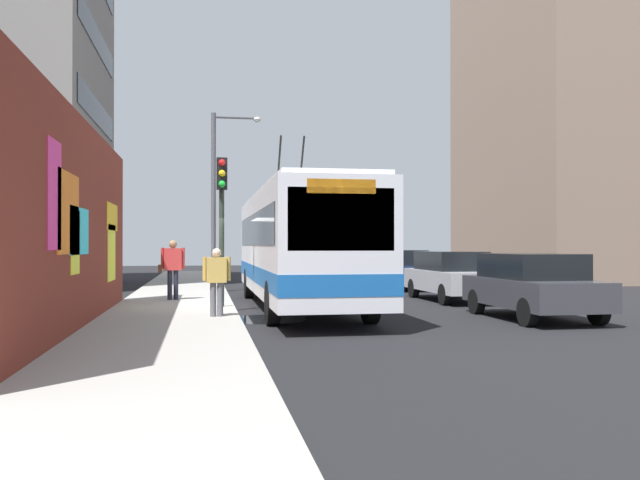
{
  "coord_description": "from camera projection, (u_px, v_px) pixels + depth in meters",
  "views": [
    {
      "loc": [
        -18.54,
        0.84,
        1.79
      ],
      "look_at": [
        1.4,
        -2.68,
        1.94
      ],
      "focal_mm": 37.27,
      "sensor_mm": 36.0,
      "label": 1
    }
  ],
  "objects": [
    {
      "name": "traffic_light",
      "position": [
        222.0,
        206.0,
        17.55
      ],
      "size": [
        0.49,
        0.28,
        3.96
      ],
      "color": "#2D382D",
      "rests_on": "sidewalk_slab"
    },
    {
      "name": "graffiti_wall",
      "position": [
        77.0,
        226.0,
        13.37
      ],
      "size": [
        12.95,
        0.32,
        4.34
      ],
      "color": "maroon",
      "rests_on": "ground_plane"
    },
    {
      "name": "city_bus",
      "position": [
        298.0,
        243.0,
        18.7
      ],
      "size": [
        12.02,
        2.52,
        5.08
      ],
      "color": "silver",
      "rests_on": "ground_plane"
    },
    {
      "name": "parked_car_silver",
      "position": [
        451.0,
        275.0,
        21.27
      ],
      "size": [
        4.47,
        1.77,
        1.58
      ],
      "color": "#B7B7BC",
      "rests_on": "ground_plane"
    },
    {
      "name": "parked_car_dark_gray",
      "position": [
        532.0,
        284.0,
        16.01
      ],
      "size": [
        4.17,
        1.92,
        1.58
      ],
      "color": "#38383D",
      "rests_on": "ground_plane"
    },
    {
      "name": "building_far_left",
      "position": [
        5.0,
        60.0,
        28.42
      ],
      "size": [
        11.15,
        7.59,
        19.43
      ],
      "color": "gray",
      "rests_on": "ground_plane"
    },
    {
      "name": "ground_plane",
      "position": [
        234.0,
        309.0,
        18.39
      ],
      "size": [
        80.0,
        80.0,
        0.0
      ],
      "primitive_type": "plane",
      "color": "black"
    },
    {
      "name": "pedestrian_at_curb",
      "position": [
        217.0,
        277.0,
        15.22
      ],
      "size": [
        0.22,
        0.64,
        1.56
      ],
      "color": "#595960",
      "rests_on": "sidewalk_slab"
    },
    {
      "name": "street_lamp",
      "position": [
        219.0,
        187.0,
        25.19
      ],
      "size": [
        0.44,
        1.88,
        6.65
      ],
      "color": "#4C4C51",
      "rests_on": "sidewalk_slab"
    },
    {
      "name": "curbside_puddle",
      "position": [
        264.0,
        319.0,
        15.95
      ],
      "size": [
        2.09,
        2.09,
        0.0
      ],
      "primitive_type": "cylinder",
      "color": "black",
      "rests_on": "ground_plane"
    },
    {
      "name": "building_far_right",
      "position": [
        549.0,
        84.0,
        34.7
      ],
      "size": [
        12.2,
        6.2,
        20.43
      ],
      "color": "gray",
      "rests_on": "ground_plane"
    },
    {
      "name": "parked_car_navy",
      "position": [
        399.0,
        269.0,
        26.88
      ],
      "size": [
        4.15,
        1.91,
        1.58
      ],
      "color": "navy",
      "rests_on": "ground_plane"
    },
    {
      "name": "sidewalk_slab",
      "position": [
        175.0,
        308.0,
        18.12
      ],
      "size": [
        48.0,
        3.2,
        0.15
      ],
      "primitive_type": "cube",
      "color": "#9E9B93",
      "rests_on": "ground_plane"
    },
    {
      "name": "pedestrian_midblock",
      "position": [
        173.0,
        264.0,
        19.85
      ],
      "size": [
        0.24,
        0.78,
        1.78
      ],
      "color": "#1E1E2D",
      "rests_on": "sidewalk_slab"
    }
  ]
}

